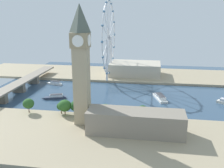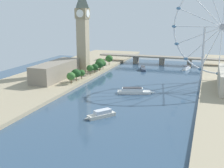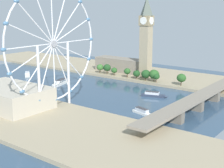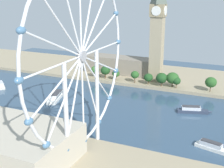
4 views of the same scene
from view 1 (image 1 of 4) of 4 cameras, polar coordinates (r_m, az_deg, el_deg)
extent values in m
plane|color=#334C66|center=(293.52, 7.28, -3.16)|extent=(377.65, 377.65, 0.00)
cube|color=tan|center=(197.47, 6.21, -12.50)|extent=(90.00, 520.00, 3.00)
cube|color=tan|center=(392.82, 7.82, 1.93)|extent=(90.00, 520.00, 3.00)
cube|color=tan|center=(213.89, -6.65, -0.56)|extent=(11.80, 11.80, 63.87)
cube|color=#928260|center=(206.49, -6.98, 9.57)|extent=(13.68, 13.68, 11.82)
pyramid|color=#4C564C|center=(205.37, -7.14, 14.25)|extent=(12.39, 12.39, 21.89)
cylinder|color=white|center=(208.54, -8.88, 9.56)|extent=(8.97, 0.50, 8.97)
cylinder|color=white|center=(204.67, -5.05, 9.57)|extent=(8.97, 0.50, 8.97)
cylinder|color=white|center=(213.27, -6.46, 9.78)|extent=(0.50, 8.97, 8.97)
cylinder|color=white|center=(199.74, -7.54, 9.34)|extent=(0.50, 8.97, 8.97)
cube|color=gray|center=(202.78, 5.18, -8.35)|extent=(22.00, 74.85, 18.10)
cylinder|color=#513823|center=(229.37, 9.67, -7.44)|extent=(0.80, 0.80, 4.30)
ellipsoid|color=#386B2D|center=(227.19, 9.74, -6.11)|extent=(8.96, 8.96, 8.07)
cylinder|color=#513823|center=(229.37, 6.70, -7.27)|extent=(0.80, 0.80, 4.64)
ellipsoid|color=#1E471E|center=(226.98, 6.75, -5.81)|extent=(9.94, 9.94, 8.95)
cylinder|color=#513823|center=(230.90, 3.67, -7.17)|extent=(0.80, 0.80, 3.57)
ellipsoid|color=#285623|center=(229.04, 3.69, -6.05)|extent=(7.73, 7.73, 6.95)
cylinder|color=#513823|center=(234.37, -1.48, -6.61)|extent=(0.80, 0.80, 4.92)
ellipsoid|color=#285623|center=(232.23, -1.49, -5.29)|extent=(8.23, 8.23, 7.41)
cylinder|color=#513823|center=(237.59, -4.80, -6.52)|extent=(0.80, 0.80, 3.51)
ellipsoid|color=#1E471E|center=(235.65, -4.83, -5.34)|extent=(8.75, 8.75, 7.87)
cylinder|color=#513823|center=(241.48, -7.87, -6.19)|extent=(0.80, 0.80, 3.93)
ellipsoid|color=#1E471E|center=(239.19, -7.93, -4.79)|extent=(10.87, 10.87, 9.79)
cylinder|color=#513823|center=(245.67, -11.08, -5.95)|extent=(0.80, 0.80, 3.97)
ellipsoid|color=#1E471E|center=(243.83, -11.15, -4.82)|extent=(7.92, 7.92, 7.13)
cylinder|color=#513823|center=(242.43, -10.28, -6.20)|extent=(0.80, 0.80, 4.00)
ellipsoid|color=#285623|center=(239.99, -10.36, -4.70)|extent=(11.98, 11.98, 10.78)
cylinder|color=#513823|center=(255.36, -17.78, -5.49)|extent=(0.80, 0.80, 4.72)
ellipsoid|color=#285623|center=(253.14, -17.90, -4.11)|extent=(10.43, 10.43, 9.39)
torus|color=silver|center=(359.99, -0.68, 10.14)|extent=(99.88, 1.59, 99.88)
cylinder|color=#99999E|center=(359.99, -0.68, 10.14)|extent=(5.90, 3.00, 5.90)
cylinder|color=silver|center=(384.12, -0.05, 10.50)|extent=(49.14, 0.95, 0.95)
cylinder|color=silver|center=(381.52, -0.10, 11.88)|extent=(45.77, 0.95, 19.69)
cylinder|color=silver|center=(375.80, -0.23, 13.04)|extent=(35.43, 0.95, 35.43)
cylinder|color=silver|center=(367.71, -0.44, 13.81)|extent=(19.69, 0.95, 45.77)
cylinder|color=silver|center=(358.38, -0.69, 14.06)|extent=(0.95, 0.95, 49.14)
cylinder|color=silver|center=(349.19, -0.96, 13.70)|extent=(19.69, 0.95, 45.77)
cylinder|color=silver|center=(341.59, -1.19, 12.76)|extent=(35.43, 0.95, 35.43)
cylinder|color=silver|center=(336.88, -1.34, 11.36)|extent=(45.77, 0.95, 19.69)
cylinder|color=silver|center=(335.92, -1.39, 9.73)|extent=(49.14, 0.95, 0.95)
cylinder|color=silver|center=(338.87, -1.32, 8.18)|extent=(45.77, 0.95, 19.69)
cylinder|color=silver|center=(345.21, -1.16, 6.99)|extent=(35.43, 0.95, 35.43)
cylinder|color=silver|center=(353.80, -0.92, 6.33)|extent=(19.69, 0.95, 45.77)
cylinder|color=silver|center=(363.25, -0.66, 6.28)|extent=(0.95, 0.95, 49.14)
cylinder|color=silver|center=(372.10, -0.42, 6.81)|extent=(19.69, 0.95, 45.77)
cylinder|color=silver|center=(379.09, -0.22, 7.79)|extent=(35.43, 0.95, 35.43)
cylinder|color=silver|center=(383.28, -0.09, 9.08)|extent=(45.77, 0.95, 19.69)
ellipsoid|color=teal|center=(408.31, 0.50, 10.82)|extent=(4.80, 3.20, 3.20)
ellipsoid|color=teal|center=(403.39, 0.43, 13.44)|extent=(4.80, 3.20, 3.20)
ellipsoid|color=teal|center=(392.51, 0.19, 15.70)|extent=(4.80, 3.20, 3.20)
ellipsoid|color=teal|center=(376.89, -0.20, 17.31)|extent=(4.80, 3.20, 3.20)
ellipsoid|color=teal|center=(358.46, -0.70, 17.99)|extent=(4.80, 3.20, 3.20)
ellipsoid|color=teal|center=(339.82, -1.26, 17.47)|extent=(4.80, 3.20, 3.20)
ellipsoid|color=teal|center=(324.01, -1.77, 15.66)|extent=(4.80, 3.20, 3.20)
ellipsoid|color=teal|center=(314.00, -2.12, 12.74)|extent=(4.80, 3.20, 3.20)
ellipsoid|color=teal|center=(311.93, -2.21, 9.25)|extent=(4.80, 3.20, 3.20)
ellipsoid|color=teal|center=(318.26, -2.05, 5.96)|extent=(4.80, 3.20, 3.20)
ellipsoid|color=teal|center=(331.59, -1.67, 3.56)|extent=(4.80, 3.20, 3.20)
ellipsoid|color=teal|center=(349.24, -1.17, 2.40)|extent=(4.80, 3.20, 3.20)
ellipsoid|color=teal|center=(368.13, -0.65, 2.51)|extent=(4.80, 3.20, 3.20)
ellipsoid|color=teal|center=(385.40, -0.18, 3.69)|extent=(4.80, 3.20, 3.20)
ellipsoid|color=teal|center=(398.79, 0.18, 5.66)|extent=(4.80, 3.20, 3.20)
ellipsoid|color=teal|center=(406.71, 0.42, 8.14)|extent=(4.80, 3.20, 3.20)
cylinder|color=silver|center=(380.57, -0.23, 6.19)|extent=(2.40, 2.40, 56.19)
cylinder|color=silver|center=(347.19, -1.14, 5.25)|extent=(2.40, 2.40, 56.19)
cube|color=#BCB29E|center=(385.59, 5.08, 3.37)|extent=(46.62, 73.29, 18.09)
cube|color=gray|center=(330.36, -19.91, 0.13)|extent=(189.65, 16.02, 2.00)
cube|color=#70685B|center=(299.88, -23.35, -2.97)|extent=(6.00, 14.42, 9.85)
cube|color=#70685B|center=(331.92, -19.82, -0.86)|extent=(6.00, 14.42, 9.85)
cube|color=#70685B|center=(365.36, -16.93, 0.88)|extent=(6.00, 14.42, 9.85)
cube|color=#2D384C|center=(296.53, -12.34, -2.96)|extent=(12.55, 24.24, 2.40)
cone|color=#2D384C|center=(297.85, -14.97, -3.06)|extent=(3.57, 4.78, 2.40)
cube|color=silver|center=(295.68, -12.13, -2.51)|extent=(8.93, 15.26, 2.50)
cube|color=#38383D|center=(295.22, -12.15, -2.23)|extent=(8.27, 13.81, 0.53)
cube|color=white|center=(352.85, -12.46, 0.03)|extent=(9.90, 21.49, 2.09)
cone|color=white|center=(359.99, -14.04, 0.24)|extent=(2.98, 4.18, 2.09)
cube|color=silver|center=(351.61, -12.35, 0.39)|extent=(7.25, 13.96, 2.75)
cube|color=#38383D|center=(351.18, -12.36, 0.65)|extent=(6.72, 12.62, 0.55)
cube|color=white|center=(293.70, 10.49, -3.06)|extent=(31.60, 16.46, 2.28)
cone|color=white|center=(309.75, 9.49, -2.01)|extent=(5.93, 3.77, 2.28)
cube|color=white|center=(291.51, 10.61, -2.67)|extent=(20.46, 12.00, 2.88)
cube|color=#38383D|center=(291.00, 10.62, -2.37)|extent=(18.51, 11.14, 0.41)
camera|label=2|loc=(430.30, 47.02, 7.88)|focal=46.07mm
camera|label=3|loc=(613.30, -17.98, 14.76)|focal=54.04mm
camera|label=4|loc=(512.20, -7.14, 15.56)|focal=49.90mm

